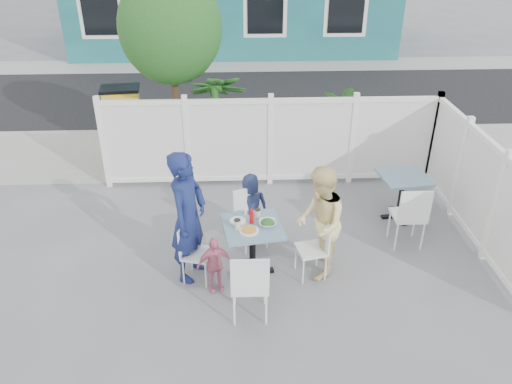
{
  "coord_description": "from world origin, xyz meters",
  "views": [
    {
      "loc": [
        -0.48,
        -5.65,
        4.29
      ],
      "look_at": [
        -0.24,
        0.16,
        1.06
      ],
      "focal_mm": 35.0,
      "sensor_mm": 36.0,
      "label": 1
    }
  ],
  "objects_px": {
    "utility_cabinet": "(124,121)",
    "woman": "(320,223)",
    "chair_left": "(192,248)",
    "spare_table": "(403,186)",
    "boy": "(251,207)",
    "toddler": "(214,264)",
    "man": "(188,217)",
    "chair_right": "(317,244)",
    "main_table": "(252,237)",
    "chair_near": "(250,282)",
    "chair_back": "(249,214)"
  },
  "relations": [
    {
      "from": "woman",
      "to": "spare_table",
      "type": "bearing_deg",
      "value": 135.7
    },
    {
      "from": "chair_near",
      "to": "boy",
      "type": "height_order",
      "value": "boy"
    },
    {
      "from": "chair_back",
      "to": "chair_near",
      "type": "xyz_separation_m",
      "value": [
        -0.04,
        -1.61,
        0.05
      ]
    },
    {
      "from": "spare_table",
      "to": "chair_near",
      "type": "bearing_deg",
      "value": -137.81
    },
    {
      "from": "chair_left",
      "to": "woman",
      "type": "relative_size",
      "value": 0.53
    },
    {
      "from": "chair_near",
      "to": "toddler",
      "type": "height_order",
      "value": "chair_near"
    },
    {
      "from": "man",
      "to": "boy",
      "type": "distance_m",
      "value": 1.27
    },
    {
      "from": "utility_cabinet",
      "to": "man",
      "type": "relative_size",
      "value": 0.71
    },
    {
      "from": "chair_left",
      "to": "chair_right",
      "type": "distance_m",
      "value": 1.64
    },
    {
      "from": "utility_cabinet",
      "to": "spare_table",
      "type": "height_order",
      "value": "utility_cabinet"
    },
    {
      "from": "man",
      "to": "utility_cabinet",
      "type": "bearing_deg",
      "value": 42.99
    },
    {
      "from": "man",
      "to": "woman",
      "type": "height_order",
      "value": "man"
    },
    {
      "from": "main_table",
      "to": "woman",
      "type": "distance_m",
      "value": 0.89
    },
    {
      "from": "spare_table",
      "to": "woman",
      "type": "relative_size",
      "value": 0.5
    },
    {
      "from": "chair_back",
      "to": "toddler",
      "type": "height_order",
      "value": "chair_back"
    },
    {
      "from": "main_table",
      "to": "toddler",
      "type": "relative_size",
      "value": 1.07
    },
    {
      "from": "spare_table",
      "to": "man",
      "type": "relative_size",
      "value": 0.43
    },
    {
      "from": "chair_near",
      "to": "woman",
      "type": "bearing_deg",
      "value": 43.97
    },
    {
      "from": "boy",
      "to": "chair_right",
      "type": "bearing_deg",
      "value": 124.41
    },
    {
      "from": "spare_table",
      "to": "man",
      "type": "height_order",
      "value": "man"
    },
    {
      "from": "boy",
      "to": "woman",
      "type": "bearing_deg",
      "value": 126.56
    },
    {
      "from": "spare_table",
      "to": "man",
      "type": "bearing_deg",
      "value": -157.66
    },
    {
      "from": "utility_cabinet",
      "to": "woman",
      "type": "distance_m",
      "value": 5.39
    },
    {
      "from": "woman",
      "to": "toddler",
      "type": "distance_m",
      "value": 1.46
    },
    {
      "from": "utility_cabinet",
      "to": "chair_right",
      "type": "xyz_separation_m",
      "value": [
        3.31,
        -4.27,
        -0.15
      ]
    },
    {
      "from": "chair_left",
      "to": "chair_near",
      "type": "xyz_separation_m",
      "value": [
        0.73,
        -0.82,
        0.08
      ]
    },
    {
      "from": "boy",
      "to": "main_table",
      "type": "bearing_deg",
      "value": 82.62
    },
    {
      "from": "utility_cabinet",
      "to": "man",
      "type": "xyz_separation_m",
      "value": [
        1.64,
        -4.19,
        0.27
      ]
    },
    {
      "from": "utility_cabinet",
      "to": "chair_left",
      "type": "distance_m",
      "value": 4.6
    },
    {
      "from": "spare_table",
      "to": "chair_back",
      "type": "height_order",
      "value": "chair_back"
    },
    {
      "from": "spare_table",
      "to": "chair_left",
      "type": "bearing_deg",
      "value": -156.12
    },
    {
      "from": "utility_cabinet",
      "to": "main_table",
      "type": "height_order",
      "value": "utility_cabinet"
    },
    {
      "from": "woman",
      "to": "toddler",
      "type": "bearing_deg",
      "value": -73.35
    },
    {
      "from": "spare_table",
      "to": "man",
      "type": "xyz_separation_m",
      "value": [
        -3.23,
        -1.33,
        0.33
      ]
    },
    {
      "from": "spare_table",
      "to": "woman",
      "type": "bearing_deg",
      "value": -138.43
    },
    {
      "from": "woman",
      "to": "main_table",
      "type": "bearing_deg",
      "value": -85.04
    },
    {
      "from": "main_table",
      "to": "chair_left",
      "type": "distance_m",
      "value": 0.8
    },
    {
      "from": "boy",
      "to": "man",
      "type": "bearing_deg",
      "value": 39.95
    },
    {
      "from": "utility_cabinet",
      "to": "chair_left",
      "type": "xyz_separation_m",
      "value": [
        1.67,
        -4.28,
        -0.16
      ]
    },
    {
      "from": "chair_back",
      "to": "chair_near",
      "type": "height_order",
      "value": "chair_near"
    },
    {
      "from": "toddler",
      "to": "utility_cabinet",
      "type": "bearing_deg",
      "value": 92.59
    },
    {
      "from": "spare_table",
      "to": "utility_cabinet",
      "type": "bearing_deg",
      "value": 149.56
    },
    {
      "from": "toddler",
      "to": "spare_table",
      "type": "bearing_deg",
      "value": 8.93
    },
    {
      "from": "spare_table",
      "to": "chair_back",
      "type": "distance_m",
      "value": 2.52
    },
    {
      "from": "main_table",
      "to": "spare_table",
      "type": "height_order",
      "value": "main_table"
    },
    {
      "from": "utility_cabinet",
      "to": "chair_right",
      "type": "distance_m",
      "value": 5.41
    },
    {
      "from": "chair_back",
      "to": "chair_near",
      "type": "bearing_deg",
      "value": 64.38
    },
    {
      "from": "spare_table",
      "to": "boy",
      "type": "relative_size",
      "value": 0.75
    },
    {
      "from": "utility_cabinet",
      "to": "boy",
      "type": "height_order",
      "value": "utility_cabinet"
    },
    {
      "from": "toddler",
      "to": "man",
      "type": "bearing_deg",
      "value": 112.89
    }
  ]
}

